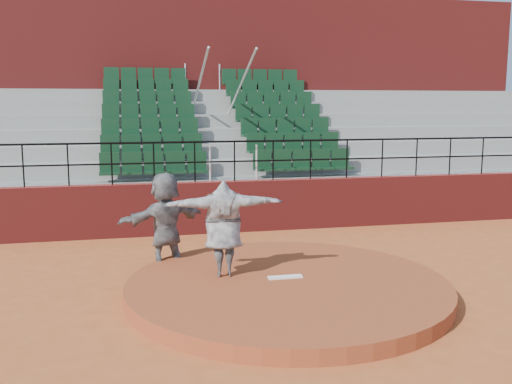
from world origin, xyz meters
TOP-DOWN VIEW (x-y plane):
  - ground at (0.00, 0.00)m, footprint 90.00×90.00m
  - pitchers_mound at (0.00, 0.00)m, footprint 5.50×5.50m
  - pitching_rubber at (0.00, 0.15)m, footprint 0.60×0.15m
  - boundary_wall at (0.00, 5.00)m, footprint 24.00×0.30m
  - wall_railing at (0.00, 5.00)m, footprint 24.04×0.05m
  - seating_deck at (0.00, 8.65)m, footprint 24.00×5.97m
  - press_box_facade at (0.00, 12.60)m, footprint 24.00×3.00m
  - pitcher at (-1.02, 0.53)m, footprint 2.09×0.64m
  - fielder at (-1.94, 1.88)m, footprint 1.88×1.30m

SIDE VIEW (x-z plane):
  - ground at x=0.00m, z-range 0.00..0.00m
  - pitchers_mound at x=0.00m, z-range 0.00..0.25m
  - pitching_rubber at x=0.00m, z-range 0.25..0.28m
  - boundary_wall at x=0.00m, z-range 0.00..1.30m
  - fielder at x=-1.94m, z-range 0.00..1.95m
  - pitcher at x=-1.02m, z-range 0.25..1.93m
  - seating_deck at x=0.00m, z-range -0.88..3.75m
  - wall_railing at x=0.00m, z-range 1.52..2.54m
  - press_box_facade at x=0.00m, z-range 0.00..7.10m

